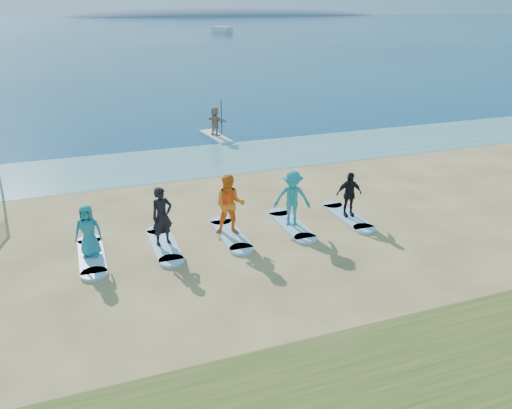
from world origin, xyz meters
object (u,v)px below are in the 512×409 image
object	(u,v)px
surfboard_3	(291,225)
student_3	(292,198)
student_2	(230,205)
paddleboarder	(215,121)
surfboard_1	(164,245)
boat_offshore_b	(222,33)
surfboard_4	(347,216)
paddleboard	(216,136)
student_4	(349,194)
surfboard_2	(231,235)
student_1	(162,216)
student_0	(88,231)
surfboard_0	(92,256)

from	to	relation	value
surfboard_3	student_3	distance (m)	0.94
student_2	surfboard_3	bearing A→B (deg)	19.14
paddleboarder	surfboard_3	distance (m)	12.00
surfboard_1	student_3	xyz separation A→B (m)	(4.08, 0.00, 0.94)
boat_offshore_b	surfboard_4	world-z (taller)	boat_offshore_b
paddleboard	student_3	distance (m)	12.00
surfboard_4	student_4	size ratio (longest dim) A/B	1.47
paddleboarder	surfboard_2	size ratio (longest dim) A/B	0.69
surfboard_2	student_2	bearing A→B (deg)	0.00
surfboard_3	surfboard_2	bearing A→B (deg)	180.00
boat_offshore_b	student_1	size ratio (longest dim) A/B	3.63
paddleboarder	boat_offshore_b	world-z (taller)	paddleboarder
student_0	student_3	xyz separation A→B (m)	(6.12, 0.00, 0.14)
student_0	student_3	distance (m)	6.12
paddleboarder	surfboard_4	size ratio (longest dim) A/B	0.69
surfboard_1	student_4	distance (m)	6.17
paddleboarder	boat_offshore_b	xyz separation A→B (m)	(30.95, 101.98, -0.88)
student_1	student_3	bearing A→B (deg)	-16.34
paddleboarder	surfboard_2	distance (m)	12.32
paddleboard	surfboard_0	xyz separation A→B (m)	(-7.03, -11.93, -0.01)
paddleboard	student_2	size ratio (longest dim) A/B	1.59
paddleboard	student_4	distance (m)	12.01
paddleboarder	surfboard_1	distance (m)	12.96
surfboard_0	student_0	world-z (taller)	student_0
student_0	surfboard_3	xyz separation A→B (m)	(6.12, 0.00, -0.79)
surfboard_0	student_3	world-z (taller)	student_3
surfboard_0	student_0	bearing A→B (deg)	0.00
paddleboard	boat_offshore_b	bearing A→B (deg)	66.08
paddleboard	boat_offshore_b	world-z (taller)	boat_offshore_b
student_2	student_3	xyz separation A→B (m)	(2.04, 0.00, -0.05)
surfboard_2	student_1	bearing A→B (deg)	180.00
paddleboarder	surfboard_0	distance (m)	13.88
surfboard_2	surfboard_0	bearing A→B (deg)	180.00
student_2	paddleboard	bearing A→B (deg)	95.25
surfboard_2	student_4	size ratio (longest dim) A/B	1.47
student_3	surfboard_4	bearing A→B (deg)	23.55
student_3	student_4	distance (m)	2.05
paddleboarder	student_1	size ratio (longest dim) A/B	0.87
student_4	surfboard_0	bearing A→B (deg)	-172.26
boat_offshore_b	surfboard_2	distance (m)	118.85
surfboard_2	surfboard_3	bearing A→B (deg)	0.00
surfboard_4	student_0	bearing A→B (deg)	180.00
student_0	student_4	size ratio (longest dim) A/B	1.00
paddleboard	surfboard_4	distance (m)	11.99
surfboard_3	student_1	bearing A→B (deg)	180.00
paddleboarder	student_4	xyz separation A→B (m)	(1.13, -11.93, -0.04)
paddleboard	surfboard_1	bearing A→B (deg)	-119.74
paddleboard	surfboard_2	bearing A→B (deg)	-110.93
boat_offshore_b	surfboard_0	xyz separation A→B (m)	(-37.98, -113.91, 0.04)
student_1	student_4	bearing A→B (deg)	-16.34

